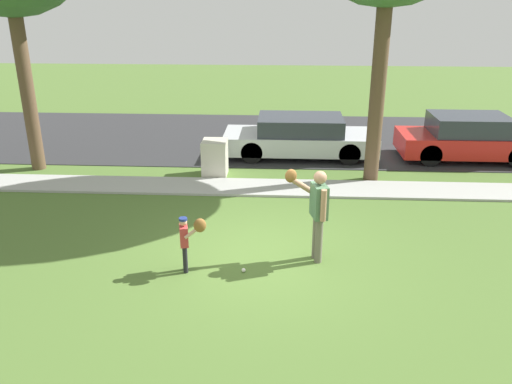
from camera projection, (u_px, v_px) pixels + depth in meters
The scene contains 9 objects.
ground_plane at pixel (271, 190), 13.39m from camera, with size 48.00×48.00×0.00m, color #4C6B2D.
sidewalk_strip at pixel (271, 188), 13.47m from camera, with size 36.00×1.20×0.06m, color #A3A39E.
road_surface at pixel (275, 138), 18.13m from camera, with size 36.00×6.80×0.02m, color #2D2D30.
person_adult at pixel (316, 207), 9.55m from camera, with size 0.81×0.62×1.78m.
person_child at pixel (188, 236), 9.25m from camera, with size 0.53×0.37×1.10m.
baseball at pixel (244, 270), 9.48m from camera, with size 0.07×0.07×0.07m, color white.
utility_cabinet at pixel (215, 158), 14.33m from camera, with size 0.66×0.72×0.98m, color beige.
parked_sedan_silver at pixel (300, 137), 15.91m from camera, with size 4.60×1.80×1.23m.
parked_hatchback_red at pixel (467, 138), 15.62m from camera, with size 4.00×1.75×1.33m.
Camera 1 is at (0.30, -9.01, 4.78)m, focal length 36.65 mm.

